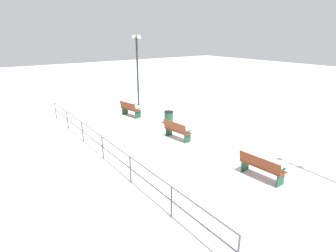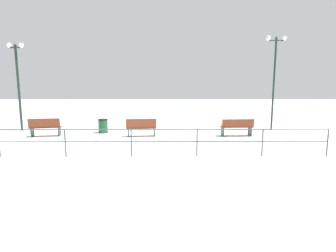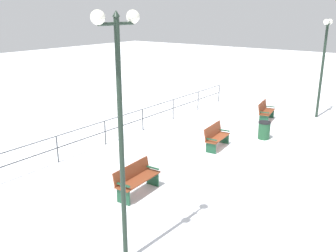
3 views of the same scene
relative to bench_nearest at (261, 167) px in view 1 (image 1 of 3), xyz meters
The scene contains 7 objects.
ground_plane 4.88m from the bench_nearest, 88.99° to the left, with size 80.00×80.00×0.00m, color white.
bench_nearest is the anchor object (origin of this frame).
bench_second 4.85m from the bench_nearest, 90.57° to the left, with size 0.68×1.56×0.93m.
bench_third 9.70m from the bench_nearest, 89.94° to the left, with size 0.80×1.57×0.95m.
lamppost_middle 12.38m from the bench_nearest, 80.93° to the left, with size 0.27×0.93×4.90m.
waterfront_railing 6.23m from the bench_nearest, 128.72° to the left, with size 0.05×14.27×1.01m.
trash_bin 7.11m from the bench_nearest, 81.39° to the left, with size 0.52×0.52×0.76m.
Camera 1 is at (-7.91, -9.99, 4.95)m, focal length 29.29 mm.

